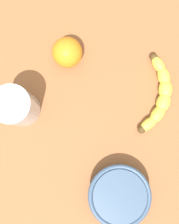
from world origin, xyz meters
TOP-DOWN VIEW (x-y plane):
  - wooden_tabletop at (0.00, 0.00)cm, footprint 120.00×120.00cm
  - banana at (-14.48, -11.92)cm, footprint 12.84×19.85cm
  - smoothie_glass at (11.97, 13.19)cm, footprint 9.20×9.20cm
  - ceramic_bowl at (-21.30, 15.03)cm, footprint 15.63×15.63cm
  - orange_fruit at (11.37, -5.58)cm, footprint 7.91×7.91cm

SIDE VIEW (x-z plane):
  - wooden_tabletop at x=0.00cm, z-range 0.00..3.00cm
  - banana at x=-14.48cm, z-range 3.00..6.58cm
  - ceramic_bowl at x=-21.30cm, z-range 3.49..8.72cm
  - orange_fruit at x=11.37cm, z-range 3.00..10.91cm
  - smoothie_glass at x=11.97cm, z-range 2.48..14.79cm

